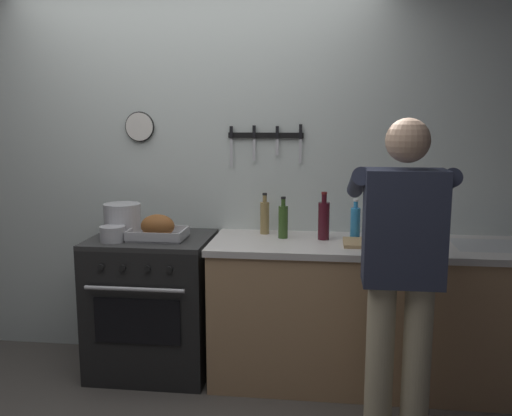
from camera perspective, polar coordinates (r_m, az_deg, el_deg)
wall_back at (r=3.85m, az=-6.16°, el=3.93°), size 6.00×0.13×2.60m
counter_block at (r=3.60m, az=12.14°, el=-10.42°), size 2.03×0.65×0.90m
stove at (r=3.75m, az=-10.53°, el=-9.66°), size 0.76×0.67×0.90m
person_cook at (r=2.81m, az=14.73°, el=-5.64°), size 0.51×0.63×1.66m
roasting_pan at (r=3.54m, az=-10.06°, el=-2.10°), size 0.35×0.26×0.16m
stock_pot at (r=3.69m, az=-13.54°, el=-1.18°), size 0.24×0.24×0.21m
saucepan at (r=3.54m, az=-14.51°, el=-2.58°), size 0.16×0.16×0.10m
cutting_board at (r=3.42m, az=11.97°, el=-3.56°), size 0.36×0.24×0.02m
bottle_vinegar at (r=3.64m, az=0.90°, el=-0.91°), size 0.06×0.06×0.27m
bottle_dish_soap at (r=3.56m, az=10.16°, el=-1.42°), size 0.06×0.06×0.25m
bottle_olive_oil at (r=3.52m, az=2.81°, el=-1.33°), size 0.06×0.06×0.26m
bottle_wine_red at (r=3.50m, az=6.97°, el=-1.20°), size 0.07×0.07×0.30m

